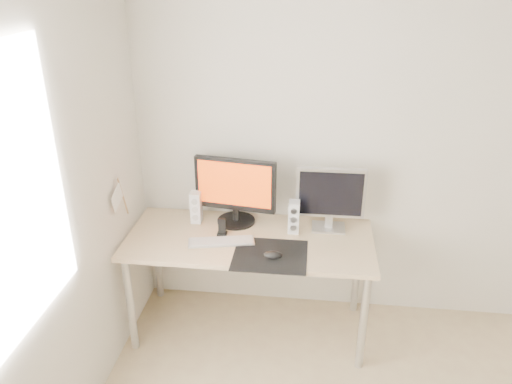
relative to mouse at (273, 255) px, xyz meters
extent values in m
plane|color=silver|center=(0.76, 0.60, 0.50)|extent=(3.50, 0.00, 3.50)
cube|color=black|center=(-0.02, 0.03, -0.02)|extent=(0.45, 0.40, 0.00)
ellipsoid|color=black|center=(0.00, 0.00, 0.00)|extent=(0.11, 0.07, 0.04)
cube|color=#D1B587|center=(-0.17, 0.23, -0.04)|extent=(1.60, 0.70, 0.03)
cylinder|color=silver|center=(-0.91, -0.06, -0.40)|extent=(0.05, 0.05, 0.70)
cylinder|color=silver|center=(0.57, -0.06, -0.40)|extent=(0.05, 0.05, 0.70)
cylinder|color=silver|center=(-0.91, 0.52, -0.40)|extent=(0.05, 0.05, 0.70)
cylinder|color=silver|center=(0.57, 0.52, -0.40)|extent=(0.05, 0.05, 0.70)
cylinder|color=black|center=(-0.29, 0.43, -0.02)|extent=(0.29, 0.29, 0.02)
cylinder|color=black|center=(-0.29, 0.43, 0.05)|extent=(0.05, 0.05, 0.12)
cube|color=black|center=(-0.29, 0.42, 0.26)|extent=(0.55, 0.12, 0.36)
cube|color=#E64B0C|center=(-0.30, 0.40, 0.27)|extent=(0.50, 0.07, 0.30)
cube|color=silver|center=(0.34, 0.41, -0.02)|extent=(0.22, 0.16, 0.01)
cube|color=#BABABC|center=(0.34, 0.41, 0.04)|extent=(0.05, 0.04, 0.10)
cube|color=#B2B2B4|center=(0.34, 0.41, 0.24)|extent=(0.45, 0.05, 0.34)
cube|color=black|center=(0.34, 0.39, 0.24)|extent=(0.41, 0.01, 0.30)
cube|color=white|center=(-0.56, 0.41, 0.09)|extent=(0.07, 0.08, 0.22)
cylinder|color=#BDBDC0|center=(-0.56, 0.36, 0.03)|extent=(0.04, 0.01, 0.04)
cylinder|color=silver|center=(-0.56, 0.36, 0.09)|extent=(0.04, 0.01, 0.04)
cylinder|color=#B2B2B4|center=(-0.56, 0.36, 0.15)|extent=(0.04, 0.01, 0.04)
cube|color=white|center=(0.11, 0.34, 0.09)|extent=(0.07, 0.08, 0.22)
cylinder|color=#AAAAAC|center=(0.11, 0.30, 0.03)|extent=(0.04, 0.01, 0.04)
cylinder|color=silver|center=(0.11, 0.30, 0.09)|extent=(0.04, 0.01, 0.04)
cylinder|color=#A9A9AB|center=(0.11, 0.30, 0.15)|extent=(0.04, 0.01, 0.04)
cube|color=#BBBBBE|center=(-0.34, 0.15, -0.02)|extent=(0.44, 0.20, 0.01)
cube|color=silver|center=(-0.34, 0.15, -0.01)|extent=(0.41, 0.18, 0.01)
cube|color=black|center=(-0.36, 0.25, -0.02)|extent=(0.06, 0.05, 0.01)
cube|color=black|center=(-0.36, 0.25, 0.04)|extent=(0.05, 0.02, 0.10)
cylinder|color=#A57F54|center=(-0.96, 0.15, 0.27)|extent=(0.01, 0.10, 0.29)
cube|color=white|center=(-0.96, 0.06, 0.31)|extent=(0.00, 0.19, 0.15)
camera|label=1|loc=(0.20, -2.56, 1.60)|focal=35.00mm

